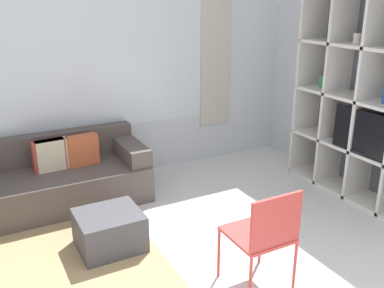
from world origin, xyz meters
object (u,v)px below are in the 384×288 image
(shelving_unit, at_px, (371,101))
(couch_main, at_px, (57,179))
(ottoman, at_px, (110,231))
(folding_chair, at_px, (265,232))

(shelving_unit, relative_size, couch_main, 1.17)
(couch_main, xyz_separation_m, ottoman, (0.23, -1.13, -0.11))
(couch_main, xyz_separation_m, folding_chair, (1.09, -2.26, 0.23))
(shelving_unit, relative_size, ottoman, 3.96)
(ottoman, distance_m, folding_chair, 1.46)
(shelving_unit, height_order, folding_chair, shelving_unit)
(ottoman, bearing_deg, folding_chair, -52.68)
(shelving_unit, distance_m, couch_main, 3.51)
(shelving_unit, bearing_deg, couch_main, 155.46)
(ottoman, xyz_separation_m, folding_chair, (0.86, -1.13, 0.34))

